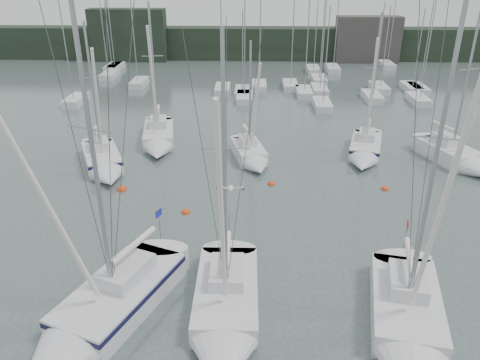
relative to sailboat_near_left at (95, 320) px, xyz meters
name	(u,v)px	position (x,y,z in m)	size (l,w,h in m)	color
ground	(248,316)	(6.69, 1.14, -0.63)	(160.00, 160.00, 0.00)	#465552
far_treeline	(254,43)	(6.69, 63.14, 1.87)	(90.00, 4.00, 5.00)	black
far_building_left	(128,35)	(-13.31, 61.14, 3.37)	(12.00, 3.00, 8.00)	black
far_building_right	(367,39)	(24.69, 61.14, 2.87)	(10.00, 3.00, 7.00)	#3D3A38
mast_forest	(275,83)	(9.60, 44.18, -0.14)	(43.23, 26.54, 14.80)	silver
sailboat_near_left	(95,320)	(0.00, 0.00, 0.00)	(6.49, 10.05, 15.18)	silver
sailboat_near_center	(225,322)	(5.68, 0.17, -0.13)	(2.99, 9.19, 13.78)	silver
sailboat_near_right	(409,334)	(13.49, -0.35, -0.07)	(4.72, 9.31, 14.96)	silver
sailboat_mid_a	(104,164)	(-4.65, 17.10, -0.02)	(5.46, 8.05, 11.85)	silver
sailboat_mid_b	(158,141)	(-1.46, 22.48, -0.05)	(3.82, 8.60, 12.73)	silver
sailboat_mid_c	(252,157)	(6.74, 19.09, -0.11)	(3.61, 6.61, 10.17)	silver
sailboat_mid_d	(365,152)	(16.02, 20.43, -0.08)	(4.31, 7.92, 12.11)	silver
sailboat_mid_e	(460,159)	(23.22, 18.95, -0.03)	(5.06, 7.88, 12.43)	silver
buoy_a	(186,213)	(2.49, 10.78, -0.63)	(0.58, 0.58, 0.58)	red
buoy_b	(271,184)	(8.19, 15.18, -0.63)	(0.55, 0.55, 0.55)	red
buoy_c	(122,190)	(-2.51, 13.96, -0.63)	(0.68, 0.68, 0.68)	red
seagull	(231,188)	(5.98, 0.20, 6.40)	(0.99, 0.44, 0.20)	silver
buoy_d	(385,189)	(16.29, 14.58, -0.63)	(0.54, 0.54, 0.54)	red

